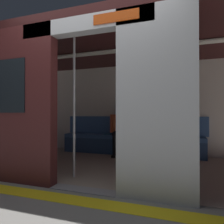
{
  "coord_description": "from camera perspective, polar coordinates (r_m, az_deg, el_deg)",
  "views": [
    {
      "loc": [
        -1.18,
        2.36,
        0.97
      ],
      "look_at": [
        0.09,
        -1.36,
        1.01
      ],
      "focal_mm": 32.85,
      "sensor_mm": 36.0,
      "label": 1
    }
  ],
  "objects": [
    {
      "name": "ground_plane",
      "position": [
        2.81,
        -7.79,
        -20.79
      ],
      "size": [
        60.0,
        60.0,
        0.0
      ],
      "primitive_type": "plane",
      "color": "gray"
    },
    {
      "name": "platform_edge_strip",
      "position": [
        2.56,
        -11.05,
        -22.77
      ],
      "size": [
        8.0,
        0.24,
        0.01
      ],
      "primitive_type": "cube",
      "color": "yellow",
      "rests_on": "ground_plane"
    },
    {
      "name": "train_car",
      "position": [
        3.88,
        0.09,
        7.98
      ],
      "size": [
        6.4,
        2.93,
        2.33
      ],
      "color": "silver",
      "rests_on": "ground_plane"
    },
    {
      "name": "bench_seat",
      "position": [
        4.95,
        4.92,
        -7.74
      ],
      "size": [
        3.37,
        0.44,
        0.46
      ],
      "color": "#38609E",
      "rests_on": "ground_plane"
    },
    {
      "name": "person_seated",
      "position": [
        4.93,
        2.47,
        -3.97
      ],
      "size": [
        0.55,
        0.71,
        1.19
      ],
      "color": "#CC5933",
      "rests_on": "ground_plane"
    },
    {
      "name": "handbag",
      "position": [
        4.97,
        6.7,
        -5.48
      ],
      "size": [
        0.26,
        0.15,
        0.17
      ],
      "color": "black",
      "rests_on": "bench_seat"
    },
    {
      "name": "book",
      "position": [
        5.13,
        -1.1,
        -6.13
      ],
      "size": [
        0.16,
        0.23,
        0.03
      ],
      "primitive_type": "cube",
      "rotation": [
        0.0,
        0.0,
        0.05
      ],
      "color": "#26598C",
      "rests_on": "bench_seat"
    },
    {
      "name": "grab_pole_door",
      "position": [
        3.21,
        -10.48,
        1.64
      ],
      "size": [
        0.04,
        0.04,
        2.19
      ],
      "primitive_type": "cylinder",
      "color": "silver",
      "rests_on": "ground_plane"
    },
    {
      "name": "grab_pole_far",
      "position": [
        2.96,
        3.35,
        1.82
      ],
      "size": [
        0.04,
        0.04,
        2.19
      ],
      "primitive_type": "cylinder",
      "color": "silver",
      "rests_on": "ground_plane"
    }
  ]
}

